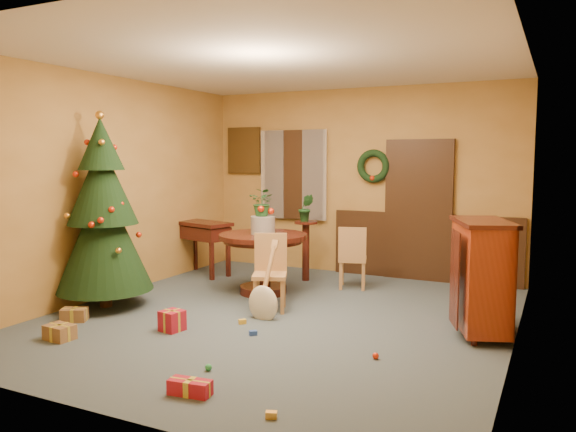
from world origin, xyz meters
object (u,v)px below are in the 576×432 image
Objects in this scene: chair_near at (270,269)px; writing_desk at (203,235)px; christmas_tree at (103,215)px; sideboard at (481,274)px; dining_table at (263,252)px.

writing_desk is at bearing 145.15° from chair_near.
christmas_tree reaches higher than sideboard.
dining_table is at bearing -24.88° from writing_desk.
christmas_tree is 1.99× the size of sideboard.
writing_desk is (-1.88, 1.31, 0.14)m from chair_near.
christmas_tree is 4.41m from sideboard.
sideboard is at bearing 11.24° from christmas_tree.
dining_table is 2.10m from christmas_tree.
christmas_tree is (-1.43, -1.44, 0.56)m from dining_table.
chair_near is at bearing -178.49° from sideboard.
chair_near is 0.76× the size of sideboard.
christmas_tree is at bearing -134.93° from dining_table.
dining_table is 1.29× the size of chair_near.
christmas_tree is at bearing -90.00° from writing_desk.
dining_table is at bearing 168.56° from sideboard.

